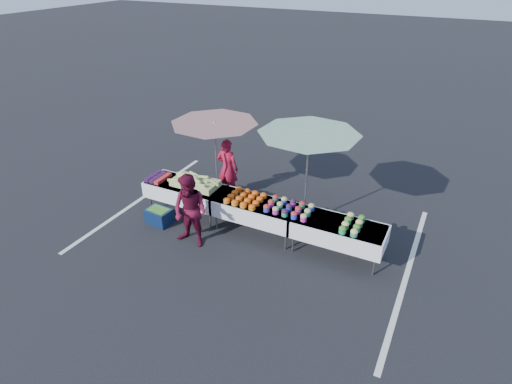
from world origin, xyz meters
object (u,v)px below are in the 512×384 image
at_px(table_center, 256,209).
at_px(umbrella_right, 309,142).
at_px(table_right, 338,231).
at_px(storage_bin, 159,216).
at_px(vendor, 227,168).
at_px(customer, 190,211).
at_px(table_left, 186,191).
at_px(umbrella_left, 215,130).

bearing_deg(table_center, umbrella_right, 45.00).
distance_m(table_center, table_right, 1.80).
bearing_deg(storage_bin, table_center, 21.55).
bearing_deg(table_center, storage_bin, -162.87).
height_order(table_center, storage_bin, table_center).
bearing_deg(table_right, umbrella_right, 141.34).
bearing_deg(umbrella_right, vendor, 171.26).
distance_m(vendor, storage_bin, 2.02).
relative_size(table_center, table_right, 1.00).
bearing_deg(storage_bin, customer, -11.53).
bearing_deg(table_left, vendor, 67.95).
relative_size(table_center, umbrella_right, 0.69).
relative_size(table_left, table_right, 1.00).
xyz_separation_m(umbrella_left, storage_bin, (-0.66, -1.45, -1.66)).
distance_m(table_left, vendor, 1.23).
bearing_deg(umbrella_left, table_center, -28.98).
bearing_deg(customer, table_center, 46.79).
height_order(umbrella_left, umbrella_right, umbrella_right).
xyz_separation_m(table_right, umbrella_right, (-1.00, 0.80, 1.39)).
bearing_deg(umbrella_right, storage_bin, -153.51).
bearing_deg(umbrella_right, table_left, -162.90).
bearing_deg(table_left, umbrella_right, 17.10).
xyz_separation_m(table_left, customer, (0.80, -0.97, 0.21)).
bearing_deg(customer, umbrella_left, 106.83).
xyz_separation_m(table_right, vendor, (-3.14, 1.13, 0.17)).
distance_m(customer, umbrella_right, 2.79).
xyz_separation_m(vendor, umbrella_left, (-0.10, -0.33, 1.09)).
height_order(table_center, vendor, vendor).
height_order(customer, umbrella_left, umbrella_left).
distance_m(table_center, umbrella_right, 1.80).
relative_size(umbrella_left, storage_bin, 4.48).
bearing_deg(table_right, table_center, 180.00).
distance_m(customer, umbrella_left, 2.11).
relative_size(customer, storage_bin, 2.77).
bearing_deg(vendor, table_left, 65.30).
bearing_deg(storage_bin, umbrella_left, 69.79).
distance_m(table_right, vendor, 3.34).
height_order(table_right, umbrella_right, umbrella_right).
relative_size(customer, umbrella_right, 0.59).
xyz_separation_m(table_left, umbrella_right, (2.60, 0.80, 1.39)).
bearing_deg(table_left, table_right, 0.00).
height_order(table_center, umbrella_right, umbrella_right).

